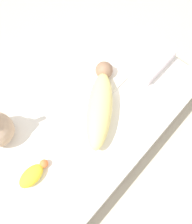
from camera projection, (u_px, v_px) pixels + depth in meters
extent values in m
plane|color=#B2A893|center=(93.00, 127.00, 1.84)|extent=(12.00, 12.00, 0.00)
cube|color=white|center=(93.00, 122.00, 1.75)|extent=(1.45, 0.79, 0.20)
cube|color=white|center=(106.00, 83.00, 1.74)|extent=(0.26, 0.16, 0.02)
ellipsoid|color=#EFDB7F|center=(100.00, 110.00, 1.60)|extent=(0.51, 0.43, 0.14)
sphere|color=#89664C|center=(104.00, 70.00, 1.72)|extent=(0.12, 0.12, 0.12)
cube|color=white|center=(144.00, 56.00, 1.79)|extent=(0.31, 0.31, 0.08)
ellipsoid|color=yellow|center=(31.00, 176.00, 1.47)|extent=(0.16, 0.09, 0.07)
sphere|color=orange|center=(44.00, 164.00, 1.51)|extent=(0.05, 0.05, 0.05)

